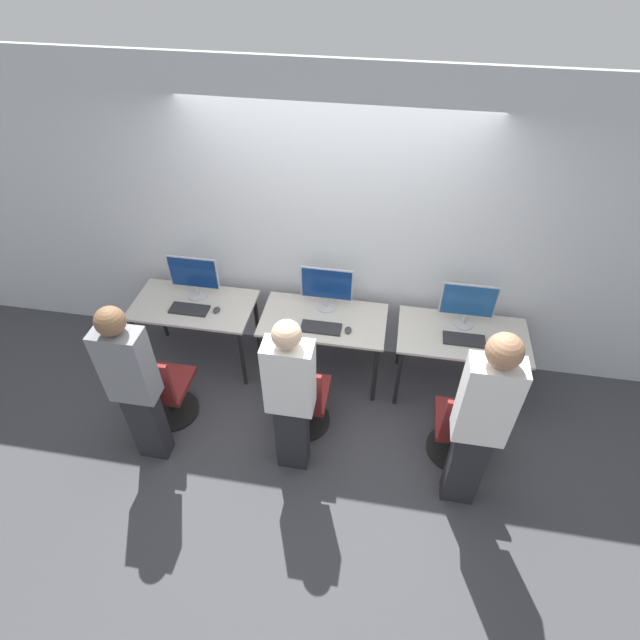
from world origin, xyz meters
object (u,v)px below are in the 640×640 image
monitor_left (194,276)px  mouse_right (493,341)px  monitor_right (468,303)px  mouse_left (217,310)px  person_right (481,420)px  office_chair_left (163,392)px  keyboard_center (321,328)px  keyboard_right (464,340)px  office_chair_right (461,431)px  office_chair_center (302,401)px  mouse_center (348,330)px  monitor_center (327,287)px  person_center (290,395)px  person_left (133,383)px  keyboard_left (189,309)px

monitor_left → mouse_right: (2.75, -0.19, -0.22)m
monitor_right → mouse_right: monitor_right is taller
mouse_left → person_right: bearing=-25.0°
mouse_left → office_chair_left: office_chair_left is taller
keyboard_center → keyboard_right: bearing=2.7°
office_chair_right → person_right: bearing=-89.9°
office_chair_left → office_chair_center: size_ratio=1.00×
monitor_left → mouse_center: bearing=-10.0°
office_chair_left → monitor_center: size_ratio=1.82×
mouse_center → office_chair_center: size_ratio=0.10×
person_center → office_chair_right: person_center is taller
person_left → office_chair_right: bearing=8.6°
keyboard_left → mouse_left: 0.26m
mouse_left → monitor_center: size_ratio=0.19×
monitor_left → keyboard_center: bearing=-12.1°
monitor_center → monitor_right: same height
mouse_center → office_chair_center: bearing=-120.6°
person_left → keyboard_right: person_left is taller
office_chair_left → person_center: (1.22, -0.26, 0.51)m
keyboard_center → keyboard_right: (1.25, 0.06, 0.00)m
mouse_left → office_chair_left: 0.87m
mouse_left → keyboard_center: size_ratio=0.25×
keyboard_left → person_left: size_ratio=0.22×
keyboard_left → office_chair_left: bearing=-94.2°
mouse_center → mouse_right: size_ratio=1.00×
person_center → monitor_left: bearing=135.0°
monitor_center → office_chair_right: (1.27, -0.93, -0.62)m
person_left → mouse_right: bearing=21.4°
keyboard_right → mouse_right: 0.25m
person_left → monitor_center: size_ratio=3.40×
person_left → office_chair_right: person_left is taller
keyboard_left → mouse_center: 1.50m
monitor_center → mouse_right: monitor_center is taller
office_chair_center → person_center: (-0.00, -0.37, 0.51)m
office_chair_left → mouse_center: size_ratio=9.61×
keyboard_left → monitor_right: bearing=5.4°
monitor_left → person_center: person_center is taller
keyboard_left → person_right: bearing=-22.2°
monitor_left → person_left: size_ratio=0.29×
keyboard_right → monitor_left: bearing=175.2°
mouse_left → office_chair_right: 2.41m
office_chair_left → monitor_right: size_ratio=1.82×
mouse_right → person_left: bearing=-158.6°
office_chair_left → keyboard_center: office_chair_left is taller
person_left → office_chair_right: 2.63m
monitor_center → person_center: bearing=-93.7°
monitor_left → office_chair_center: (1.18, -0.81, -0.62)m
mouse_left → person_center: (0.92, -0.98, 0.12)m
keyboard_center → mouse_left: bearing=175.9°
office_chair_left → person_right: (2.58, -0.35, 0.62)m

